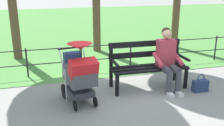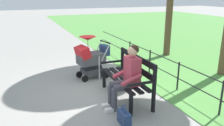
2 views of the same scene
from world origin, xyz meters
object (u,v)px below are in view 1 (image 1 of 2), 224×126
at_px(park_bench, 147,63).
at_px(handbag, 200,85).
at_px(stroller, 79,73).
at_px(person_on_bench, 168,58).

xyz_separation_m(park_bench, handbag, (-0.95, 0.56, -0.40)).
height_order(stroller, handbag, stroller).
distance_m(person_on_bench, handbag, 0.88).
distance_m(park_bench, person_on_bench, 0.44).
relative_size(person_on_bench, handbag, 3.45).
relative_size(park_bench, stroller, 1.40).
relative_size(park_bench, person_on_bench, 1.26).
bearing_deg(person_on_bench, stroller, 5.52).
height_order(park_bench, stroller, stroller).
relative_size(park_bench, handbag, 4.35).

